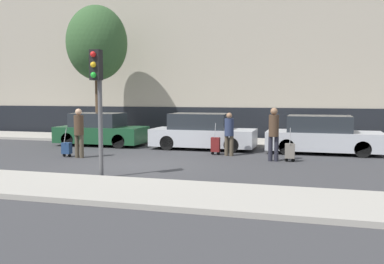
% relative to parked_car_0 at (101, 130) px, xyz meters
% --- Properties ---
extents(ground_plane, '(80.00, 80.00, 0.00)m').
position_rel_parked_car_0_xyz_m(ground_plane, '(3.81, -4.52, -0.67)').
color(ground_plane, '#38383A').
extents(sidewalk_near, '(28.00, 2.50, 0.12)m').
position_rel_parked_car_0_xyz_m(sidewalk_near, '(3.81, -8.27, -0.61)').
color(sidewalk_near, '#A39E93').
rests_on(sidewalk_near, ground_plane).
extents(sidewalk_far, '(28.00, 3.00, 0.12)m').
position_rel_parked_car_0_xyz_m(sidewalk_far, '(3.81, 2.48, -0.61)').
color(sidewalk_far, '#A39E93').
rests_on(sidewalk_far, ground_plane).
extents(building_facade, '(28.00, 2.49, 9.71)m').
position_rel_parked_car_0_xyz_m(building_facade, '(3.81, 5.89, 4.17)').
color(building_facade, '#A89E8C').
rests_on(building_facade, ground_plane).
extents(parked_car_0, '(3.93, 1.75, 1.45)m').
position_rel_parked_car_0_xyz_m(parked_car_0, '(0.00, 0.00, 0.00)').
color(parked_car_0, '#194728').
rests_on(parked_car_0, ground_plane).
extents(parked_car_1, '(4.29, 1.71, 1.49)m').
position_rel_parked_car_0_xyz_m(parked_car_1, '(4.70, -0.02, 0.02)').
color(parked_car_1, '#B7BABF').
rests_on(parked_car_1, ground_plane).
extents(parked_car_2, '(4.32, 1.86, 1.46)m').
position_rel_parked_car_0_xyz_m(parked_car_2, '(9.50, 0.03, 0.01)').
color(parked_car_2, '#B7BABF').
rests_on(parked_car_2, ground_plane).
extents(pedestrian_left, '(0.35, 0.34, 1.77)m').
position_rel_parked_car_0_xyz_m(pedestrian_left, '(1.07, -3.63, 0.34)').
color(pedestrian_left, '#4C4233').
rests_on(pedestrian_left, ground_plane).
extents(trolley_left, '(0.34, 0.29, 1.07)m').
position_rel_parked_car_0_xyz_m(trolley_left, '(0.53, -3.58, -0.35)').
color(trolley_left, navy).
rests_on(trolley_left, ground_plane).
extents(pedestrian_center, '(0.35, 0.34, 1.60)m').
position_rel_parked_car_0_xyz_m(pedestrian_center, '(6.16, -1.67, 0.23)').
color(pedestrian_center, '#4C4233').
rests_on(pedestrian_center, ground_plane).
extents(trolley_center, '(0.34, 0.29, 1.20)m').
position_rel_parked_car_0_xyz_m(trolley_center, '(5.62, -1.56, -0.28)').
color(trolley_center, maroon).
rests_on(trolley_center, ground_plane).
extents(pedestrian_right, '(0.35, 0.34, 1.83)m').
position_rel_parked_car_0_xyz_m(pedestrian_right, '(7.86, -2.52, 0.37)').
color(pedestrian_right, '#23232D').
rests_on(pedestrian_right, ground_plane).
extents(trolley_right, '(0.34, 0.29, 1.15)m').
position_rel_parked_car_0_xyz_m(trolley_right, '(8.41, -2.49, -0.31)').
color(trolley_right, slate).
rests_on(trolley_right, ground_plane).
extents(traffic_light, '(0.28, 0.47, 3.45)m').
position_rel_parked_car_0_xyz_m(traffic_light, '(3.61, -6.89, 1.80)').
color(traffic_light, '#515154').
rests_on(traffic_light, ground_plane).
extents(bare_tree_near_crossing, '(2.99, 2.99, 6.52)m').
position_rel_parked_car_0_xyz_m(bare_tree_near_crossing, '(-1.23, 2.11, 4.12)').
color(bare_tree_near_crossing, '#4C3826').
rests_on(bare_tree_near_crossing, sidewalk_far).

